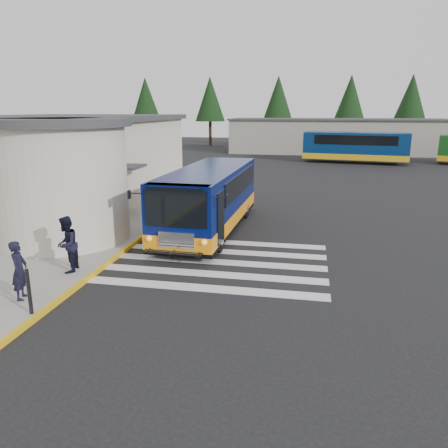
% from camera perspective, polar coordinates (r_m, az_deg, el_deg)
% --- Properties ---
extents(ground, '(140.00, 140.00, 0.00)m').
position_cam_1_polar(ground, '(16.34, 0.92, -4.14)').
color(ground, black).
rests_on(ground, ground).
extents(sidewalk, '(10.00, 34.00, 0.15)m').
position_cam_1_polar(sidewalk, '(23.09, -19.80, 0.81)').
color(sidewalk, gray).
rests_on(sidewalk, ground).
extents(curb_strip, '(0.12, 34.00, 0.16)m').
position_cam_1_polar(curb_strip, '(21.02, -8.09, 0.25)').
color(curb_strip, gold).
rests_on(curb_strip, ground).
extents(station_building, '(12.70, 18.70, 4.80)m').
position_cam_1_polar(station_building, '(26.08, -20.57, 7.82)').
color(station_building, beige).
rests_on(station_building, ground).
extents(crosswalk, '(8.00, 5.35, 0.01)m').
position_cam_1_polar(crosswalk, '(15.69, -1.40, -4.93)').
color(crosswalk, silver).
rests_on(crosswalk, ground).
extents(depot_building, '(26.40, 8.40, 4.20)m').
position_cam_1_polar(depot_building, '(57.42, 14.49, 11.09)').
color(depot_building, gray).
rests_on(depot_building, ground).
extents(tree_line, '(58.40, 4.40, 10.00)m').
position_cam_1_polar(tree_line, '(65.35, 14.63, 15.57)').
color(tree_line, black).
rests_on(tree_line, ground).
extents(transit_bus, '(3.60, 9.96, 2.78)m').
position_cam_1_polar(transit_bus, '(19.44, -1.93, 2.99)').
color(transit_bus, '#071353').
rests_on(transit_bus, ground).
extents(pedestrian_a, '(0.55, 0.70, 1.68)m').
position_cam_1_polar(pedestrian_a, '(13.36, -25.18, -5.49)').
color(pedestrian_a, black).
rests_on(pedestrian_a, sidewalk).
extents(pedestrian_b, '(0.86, 1.02, 1.85)m').
position_cam_1_polar(pedestrian_b, '(14.95, -19.86, -2.53)').
color(pedestrian_b, black).
rests_on(pedestrian_b, sidewalk).
extents(bollard, '(0.10, 0.10, 1.23)m').
position_cam_1_polar(bollard, '(12.36, -24.11, -8.06)').
color(bollard, black).
rests_on(bollard, sidewalk).
extents(far_bus_a, '(10.56, 4.46, 2.64)m').
position_cam_1_polar(far_bus_a, '(46.81, 16.82, 9.74)').
color(far_bus_a, '#072452').
rests_on(far_bus_a, ground).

